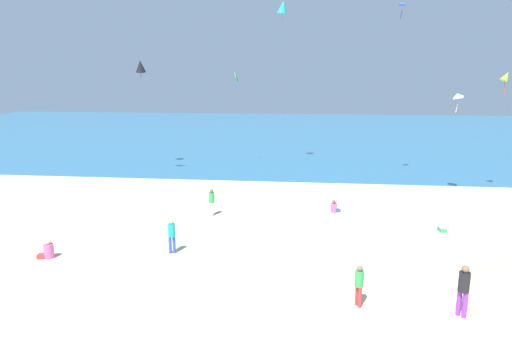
% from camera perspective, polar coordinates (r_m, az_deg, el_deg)
% --- Properties ---
extents(ground_plane, '(120.00, 120.00, 0.00)m').
position_cam_1_polar(ground_plane, '(22.64, 1.21, -6.99)').
color(ground_plane, beige).
extents(ocean_water, '(120.00, 60.00, 0.05)m').
position_cam_1_polar(ocean_water, '(61.32, 4.52, 5.00)').
color(ocean_water, teal).
rests_on(ocean_water, ground_plane).
extents(cooler_box, '(0.34, 0.52, 0.24)m').
position_cam_1_polar(cooler_box, '(23.49, 22.79, -6.93)').
color(cooler_box, '#339956').
rests_on(cooler_box, ground_plane).
extents(person_0, '(0.63, 0.55, 0.71)m').
position_cam_1_polar(person_0, '(24.97, 10.03, -4.73)').
color(person_0, '#D8599E').
rests_on(person_0, ground_plane).
extents(person_1, '(0.71, 0.47, 0.83)m').
position_cam_1_polar(person_1, '(20.48, -25.18, -9.33)').
color(person_1, '#D8599E').
rests_on(person_1, ground_plane).
extents(person_3, '(0.38, 0.38, 1.41)m').
position_cam_1_polar(person_3, '(15.15, 13.10, -13.88)').
color(person_3, red).
rests_on(person_3, ground_plane).
extents(person_4, '(0.36, 0.36, 1.48)m').
position_cam_1_polar(person_4, '(23.96, -5.70, -3.84)').
color(person_4, white).
rests_on(person_4, ground_plane).
extents(person_5, '(0.48, 0.48, 1.70)m').
position_cam_1_polar(person_5, '(15.52, 25.11, -13.42)').
color(person_5, purple).
rests_on(person_5, ground_plane).
extents(person_6, '(0.34, 0.34, 1.49)m').
position_cam_1_polar(person_6, '(19.20, -10.78, -8.00)').
color(person_6, blue).
rests_on(person_6, ground_plane).
extents(kite_white, '(0.70, 0.82, 1.19)m').
position_cam_1_polar(kite_white, '(29.15, 24.44, 8.75)').
color(kite_white, white).
extents(kite_teal, '(1.20, 1.16, 1.50)m').
position_cam_1_polar(kite_teal, '(36.56, 3.45, 20.23)').
color(kite_teal, '#1EADAD').
extents(kite_green, '(0.31, 0.89, 1.36)m').
position_cam_1_polar(kite_green, '(36.74, -2.53, 11.78)').
color(kite_green, green).
extents(kite_blue, '(0.69, 0.72, 1.05)m').
position_cam_1_polar(kite_blue, '(32.29, 18.23, 19.69)').
color(kite_blue, blue).
extents(kite_black, '(0.94, 1.07, 1.43)m').
position_cam_1_polar(kite_black, '(36.54, -14.62, 12.84)').
color(kite_black, black).
extents(kite_lime, '(0.73, 0.57, 1.45)m').
position_cam_1_polar(kite_lime, '(30.84, 29.43, 10.49)').
color(kite_lime, '#99DB33').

